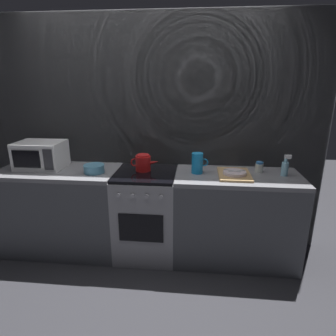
{
  "coord_description": "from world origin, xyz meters",
  "views": [
    {
      "loc": [
        0.49,
        -2.65,
        1.79
      ],
      "look_at": [
        0.22,
        0.0,
        0.95
      ],
      "focal_mm": 30.73,
      "sensor_mm": 36.0,
      "label": 1
    }
  ],
  "objects_px": {
    "kettle": "(143,163)",
    "stove_unit": "(147,214)",
    "mixing_bowl": "(94,169)",
    "spray_bottle": "(285,168)",
    "spice_jar": "(259,167)",
    "microwave": "(41,155)",
    "pitcher": "(197,163)",
    "dish_pile": "(234,174)"
  },
  "relations": [
    {
      "from": "kettle",
      "to": "dish_pile",
      "type": "relative_size",
      "value": 0.71
    },
    {
      "from": "mixing_bowl",
      "to": "spice_jar",
      "type": "xyz_separation_m",
      "value": [
        1.61,
        0.18,
        0.01
      ]
    },
    {
      "from": "stove_unit",
      "to": "dish_pile",
      "type": "relative_size",
      "value": 2.25
    },
    {
      "from": "spice_jar",
      "to": "microwave",
      "type": "bearing_deg",
      "value": -178.22
    },
    {
      "from": "stove_unit",
      "to": "spray_bottle",
      "type": "height_order",
      "value": "spray_bottle"
    },
    {
      "from": "pitcher",
      "to": "dish_pile",
      "type": "xyz_separation_m",
      "value": [
        0.35,
        -0.05,
        -0.08
      ]
    },
    {
      "from": "dish_pile",
      "to": "kettle",
      "type": "bearing_deg",
      "value": 175.64
    },
    {
      "from": "microwave",
      "to": "mixing_bowl",
      "type": "xyz_separation_m",
      "value": [
        0.59,
        -0.11,
        -0.1
      ]
    },
    {
      "from": "stove_unit",
      "to": "pitcher",
      "type": "bearing_deg",
      "value": 3.13
    },
    {
      "from": "pitcher",
      "to": "spray_bottle",
      "type": "bearing_deg",
      "value": 0.26
    },
    {
      "from": "microwave",
      "to": "stove_unit",
      "type": "bearing_deg",
      "value": -2.61
    },
    {
      "from": "mixing_bowl",
      "to": "spice_jar",
      "type": "distance_m",
      "value": 1.62
    },
    {
      "from": "mixing_bowl",
      "to": "spray_bottle",
      "type": "relative_size",
      "value": 0.99
    },
    {
      "from": "microwave",
      "to": "pitcher",
      "type": "xyz_separation_m",
      "value": [
        1.6,
        -0.02,
        -0.03
      ]
    },
    {
      "from": "kettle",
      "to": "dish_pile",
      "type": "height_order",
      "value": "kettle"
    },
    {
      "from": "mixing_bowl",
      "to": "dish_pile",
      "type": "relative_size",
      "value": 0.5
    },
    {
      "from": "microwave",
      "to": "kettle",
      "type": "bearing_deg",
      "value": -0.01
    },
    {
      "from": "dish_pile",
      "to": "spray_bottle",
      "type": "relative_size",
      "value": 1.97
    },
    {
      "from": "spice_jar",
      "to": "dish_pile",
      "type": "bearing_deg",
      "value": -151.78
    },
    {
      "from": "pitcher",
      "to": "spray_bottle",
      "type": "distance_m",
      "value": 0.82
    },
    {
      "from": "dish_pile",
      "to": "spray_bottle",
      "type": "height_order",
      "value": "spray_bottle"
    },
    {
      "from": "kettle",
      "to": "stove_unit",
      "type": "bearing_deg",
      "value": -59.2
    },
    {
      "from": "kettle",
      "to": "mixing_bowl",
      "type": "relative_size",
      "value": 1.42
    },
    {
      "from": "mixing_bowl",
      "to": "spray_bottle",
      "type": "bearing_deg",
      "value": 2.82
    },
    {
      "from": "stove_unit",
      "to": "microwave",
      "type": "relative_size",
      "value": 1.96
    },
    {
      "from": "stove_unit",
      "to": "kettle",
      "type": "height_order",
      "value": "kettle"
    },
    {
      "from": "kettle",
      "to": "spray_bottle",
      "type": "bearing_deg",
      "value": -0.76
    },
    {
      "from": "stove_unit",
      "to": "pitcher",
      "type": "relative_size",
      "value": 4.5
    },
    {
      "from": "pitcher",
      "to": "spice_jar",
      "type": "bearing_deg",
      "value": 8.48
    },
    {
      "from": "mixing_bowl",
      "to": "dish_pile",
      "type": "xyz_separation_m",
      "value": [
        1.36,
        0.04,
        -0.02
      ]
    },
    {
      "from": "kettle",
      "to": "pitcher",
      "type": "xyz_separation_m",
      "value": [
        0.54,
        -0.02,
        0.02
      ]
    },
    {
      "from": "microwave",
      "to": "spray_bottle",
      "type": "bearing_deg",
      "value": -0.43
    },
    {
      "from": "stove_unit",
      "to": "microwave",
      "type": "bearing_deg",
      "value": 177.39
    },
    {
      "from": "pitcher",
      "to": "dish_pile",
      "type": "relative_size",
      "value": 0.5
    },
    {
      "from": "stove_unit",
      "to": "mixing_bowl",
      "type": "height_order",
      "value": "mixing_bowl"
    },
    {
      "from": "pitcher",
      "to": "spray_bottle",
      "type": "height_order",
      "value": "spray_bottle"
    },
    {
      "from": "microwave",
      "to": "kettle",
      "type": "xyz_separation_m",
      "value": [
        1.06,
        -0.0,
        -0.05
      ]
    },
    {
      "from": "kettle",
      "to": "spice_jar",
      "type": "distance_m",
      "value": 1.14
    },
    {
      "from": "kettle",
      "to": "mixing_bowl",
      "type": "height_order",
      "value": "kettle"
    },
    {
      "from": "stove_unit",
      "to": "kettle",
      "type": "bearing_deg",
      "value": 120.8
    },
    {
      "from": "mixing_bowl",
      "to": "spray_bottle",
      "type": "distance_m",
      "value": 1.83
    },
    {
      "from": "spice_jar",
      "to": "spray_bottle",
      "type": "xyz_separation_m",
      "value": [
        0.22,
        -0.09,
        0.03
      ]
    }
  ]
}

